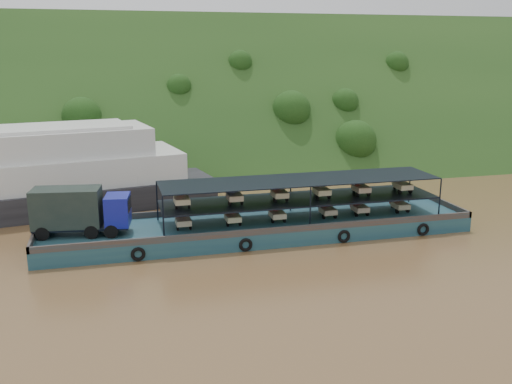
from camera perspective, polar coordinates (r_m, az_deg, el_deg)
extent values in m
plane|color=brown|center=(46.82, 3.31, -4.51)|extent=(160.00, 160.00, 0.00)
cube|color=#1B3B15|center=(80.78, -4.57, 3.38)|extent=(140.00, 39.60, 39.60)
cube|color=#163A4F|center=(46.96, 0.32, -3.66)|extent=(35.00, 7.00, 1.20)
cube|color=#592D19|center=(49.87, -0.69, -1.58)|extent=(35.00, 0.20, 0.50)
cube|color=#592D19|center=(43.58, 1.48, -3.91)|extent=(35.00, 0.20, 0.50)
cube|color=#592D19|center=(53.74, 18.55, -1.18)|extent=(0.20, 7.00, 0.50)
cube|color=#592D19|center=(45.62, -21.36, -4.08)|extent=(0.20, 7.00, 0.50)
torus|color=black|center=(42.20, -11.71, -6.11)|extent=(1.06, 0.26, 1.06)
torus|color=black|center=(43.25, -1.03, -5.31)|extent=(1.06, 0.26, 1.06)
torus|color=black|center=(45.69, 8.79, -4.41)|extent=(1.06, 0.26, 1.06)
torus|color=black|center=(48.81, 16.38, -3.62)|extent=(1.06, 0.26, 1.06)
cylinder|color=black|center=(44.94, -20.57, -3.91)|extent=(1.08, 0.51, 1.04)
cylinder|color=black|center=(46.96, -19.94, -3.10)|extent=(1.08, 0.51, 1.04)
cylinder|color=black|center=(44.19, -16.13, -3.86)|extent=(1.08, 0.51, 1.04)
cylinder|color=black|center=(46.24, -15.69, -3.04)|extent=(1.08, 0.51, 1.04)
cylinder|color=black|center=(43.96, -14.26, -3.83)|extent=(1.08, 0.51, 1.04)
cylinder|color=black|center=(46.02, -13.91, -3.00)|extent=(1.08, 0.51, 1.04)
cube|color=black|center=(45.32, -16.95, -3.27)|extent=(7.31, 3.28, 0.21)
cube|color=navy|center=(44.56, -13.65, -1.74)|extent=(2.11, 2.72, 2.28)
cube|color=black|center=(44.34, -12.56, -1.20)|extent=(0.36, 2.06, 0.93)
cube|color=black|center=(45.12, -18.38, -1.46)|extent=(5.29, 3.19, 2.90)
cube|color=black|center=(47.32, 4.42, -0.72)|extent=(23.00, 5.00, 0.12)
cube|color=black|center=(46.93, 4.46, 1.22)|extent=(23.00, 5.00, 0.08)
cylinder|color=black|center=(42.60, -9.26, -2.55)|extent=(0.12, 0.12, 3.30)
cylinder|color=black|center=(47.41, -9.86, -0.87)|extent=(0.12, 0.12, 3.30)
cylinder|color=black|center=(45.05, 5.45, -1.51)|extent=(0.12, 0.12, 3.30)
cylinder|color=black|center=(49.62, 3.48, -0.02)|extent=(0.12, 0.12, 3.30)
cylinder|color=black|center=(50.09, 17.91, -0.55)|extent=(0.12, 0.12, 3.30)
cylinder|color=black|center=(54.23, 15.11, 0.73)|extent=(0.12, 0.12, 3.30)
cylinder|color=black|center=(46.56, -7.51, -2.84)|extent=(0.12, 0.52, 0.52)
cylinder|color=black|center=(44.79, -7.85, -3.53)|extent=(0.14, 0.52, 0.52)
cylinder|color=black|center=(44.91, -6.58, -3.44)|extent=(0.14, 0.52, 0.52)
cube|color=beige|center=(45.08, -7.28, -2.94)|extent=(1.15, 1.50, 0.44)
cube|color=#BB0C10|center=(46.12, -7.48, -2.32)|extent=(0.55, 0.80, 0.80)
cube|color=#BB0C10|center=(45.79, -7.47, -1.79)|extent=(0.50, 0.10, 0.10)
cylinder|color=black|center=(47.18, -2.71, -2.50)|extent=(0.12, 0.52, 0.52)
cylinder|color=black|center=(45.39, -2.85, -3.17)|extent=(0.14, 0.52, 0.52)
cylinder|color=black|center=(45.60, -1.62, -3.08)|extent=(0.14, 0.52, 0.52)
cube|color=beige|center=(45.72, -2.33, -2.59)|extent=(1.15, 1.50, 0.44)
cube|color=red|center=(46.75, -2.64, -1.99)|extent=(0.55, 0.80, 0.80)
cube|color=red|center=(46.42, -2.59, -1.47)|extent=(0.50, 0.10, 0.10)
cylinder|color=black|center=(48.05, 1.65, -2.18)|extent=(0.12, 0.52, 0.52)
cylinder|color=black|center=(46.26, 1.68, -2.83)|extent=(0.14, 0.52, 0.52)
cylinder|color=black|center=(46.54, 2.86, -2.74)|extent=(0.14, 0.52, 0.52)
cube|color=beige|center=(46.62, 2.15, -2.26)|extent=(1.15, 1.50, 0.44)
cube|color=#B30B13|center=(47.63, 1.75, -1.68)|extent=(0.55, 0.80, 0.80)
cube|color=#B30B13|center=(47.31, 1.83, -1.16)|extent=(0.50, 0.10, 0.10)
cylinder|color=black|center=(49.43, 6.58, -1.81)|extent=(0.12, 0.52, 0.52)
cylinder|color=black|center=(47.65, 6.80, -2.42)|extent=(0.14, 0.52, 0.52)
cylinder|color=black|center=(48.01, 7.91, -2.33)|extent=(0.14, 0.52, 0.52)
cube|color=#C1AD89|center=(48.04, 7.21, -1.87)|extent=(1.15, 1.50, 0.44)
cube|color=red|center=(49.02, 6.72, -1.31)|extent=(0.55, 0.80, 0.80)
cube|color=red|center=(48.72, 6.83, -0.81)|extent=(0.50, 0.10, 0.10)
cylinder|color=black|center=(50.54, 9.67, -1.56)|extent=(0.12, 0.52, 0.52)
cylinder|color=black|center=(48.76, 10.00, -2.15)|extent=(0.14, 0.52, 0.52)
cylinder|color=black|center=(49.18, 11.06, -2.06)|extent=(0.14, 0.52, 0.52)
cube|color=tan|center=(49.18, 10.38, -1.62)|extent=(1.15, 1.50, 0.44)
cube|color=#AC0B17|center=(50.14, 9.84, -1.08)|extent=(0.55, 0.80, 0.80)
cube|color=#AC0B17|center=(49.84, 9.96, -0.58)|extent=(0.50, 0.10, 0.10)
cylinder|color=black|center=(52.18, 13.48, -1.26)|extent=(0.12, 0.52, 0.52)
cylinder|color=black|center=(50.43, 13.93, -1.82)|extent=(0.14, 0.52, 0.52)
cylinder|color=black|center=(50.90, 14.92, -1.73)|extent=(0.14, 0.52, 0.52)
cube|color=#BFB087|center=(50.87, 14.26, -1.30)|extent=(1.15, 1.50, 0.44)
cube|color=red|center=(51.80, 13.67, -0.79)|extent=(0.55, 0.80, 0.80)
cube|color=red|center=(51.50, 13.80, -0.30)|extent=(0.50, 0.10, 0.10)
cylinder|color=black|center=(46.08, -7.65, -0.79)|extent=(0.12, 0.52, 0.52)
cylinder|color=black|center=(44.30, -8.00, -1.41)|extent=(0.14, 0.52, 0.52)
cylinder|color=black|center=(44.42, -6.72, -1.33)|extent=(0.14, 0.52, 0.52)
cube|color=beige|center=(44.60, -7.43, -0.83)|extent=(1.15, 1.50, 0.44)
cube|color=red|center=(45.66, -7.63, -0.26)|extent=(0.55, 0.80, 0.80)
cube|color=red|center=(45.35, -7.62, 0.29)|extent=(0.50, 0.10, 0.10)
cylinder|color=black|center=(46.75, -2.53, -0.47)|extent=(0.12, 0.52, 0.52)
cylinder|color=black|center=(44.95, -2.67, -1.06)|extent=(0.14, 0.52, 0.52)
cylinder|color=black|center=(45.16, -1.43, -0.98)|extent=(0.14, 0.52, 0.52)
cube|color=tan|center=(45.29, -2.15, -0.49)|extent=(1.15, 1.50, 0.44)
cube|color=navy|center=(46.34, -2.46, 0.07)|extent=(0.55, 0.80, 0.80)
cube|color=navy|center=(46.03, -2.41, 0.61)|extent=(0.50, 0.10, 0.10)
cylinder|color=black|center=(47.65, 1.87, -0.18)|extent=(0.12, 0.52, 0.52)
cylinder|color=black|center=(45.84, 1.91, -0.75)|extent=(0.14, 0.52, 0.52)
cylinder|color=black|center=(46.13, 3.10, -0.67)|extent=(0.14, 0.52, 0.52)
cube|color=tan|center=(46.22, 2.39, -0.20)|extent=(1.15, 1.50, 0.44)
cube|color=red|center=(47.24, 1.98, 0.34)|extent=(0.55, 0.80, 0.80)
cube|color=red|center=(46.94, 2.06, 0.88)|extent=(0.50, 0.10, 0.10)
cylinder|color=black|center=(48.78, 5.98, 0.09)|extent=(0.12, 0.52, 0.52)
cylinder|color=black|center=(46.98, 6.18, -0.46)|extent=(0.14, 0.52, 0.52)
cylinder|color=black|center=(47.34, 7.31, -0.39)|extent=(0.14, 0.52, 0.52)
cube|color=beige|center=(47.39, 6.60, 0.08)|extent=(1.15, 1.50, 0.44)
cube|color=beige|center=(48.39, 6.12, 0.60)|extent=(0.55, 0.80, 0.80)
cube|color=beige|center=(48.09, 6.22, 1.13)|extent=(0.50, 0.10, 0.10)
cylinder|color=black|center=(50.12, 9.78, 0.33)|extent=(0.12, 0.52, 0.52)
cylinder|color=black|center=(48.33, 10.12, -0.19)|extent=(0.14, 0.52, 0.52)
cylinder|color=black|center=(48.75, 11.19, -0.12)|extent=(0.14, 0.52, 0.52)
cube|color=tan|center=(48.76, 10.50, 0.33)|extent=(1.15, 1.50, 0.44)
cube|color=red|center=(49.74, 9.95, 0.84)|extent=(0.55, 0.80, 0.80)
cube|color=red|center=(49.45, 10.07, 1.35)|extent=(0.50, 0.10, 0.10)
cylinder|color=black|center=(51.83, 13.71, 0.59)|extent=(0.12, 0.52, 0.52)
cylinder|color=black|center=(50.06, 14.17, 0.09)|extent=(0.14, 0.52, 0.52)
cylinder|color=black|center=(50.54, 15.17, 0.16)|extent=(0.14, 0.52, 0.52)
cube|color=beige|center=(50.52, 14.51, 0.59)|extent=(1.15, 1.50, 0.44)
cube|color=beige|center=(51.46, 13.90, 1.07)|extent=(0.55, 0.80, 0.80)
cube|color=beige|center=(51.18, 14.04, 1.57)|extent=(0.50, 0.10, 0.10)
cube|color=black|center=(58.15, -24.00, -0.83)|extent=(40.35, 16.69, 2.35)
cube|color=silver|center=(57.60, -24.25, 1.62)|extent=(34.38, 14.67, 2.75)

